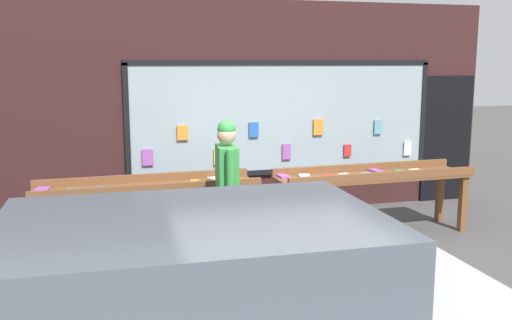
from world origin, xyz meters
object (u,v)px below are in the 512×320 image
at_px(display_table_right, 373,180).
at_px(small_dog, 270,243).
at_px(display_table_left, 148,193).
at_px(person_browsing, 227,180).

bearing_deg(display_table_right, small_dog, -155.58).
relative_size(display_table_right, small_dog, 4.69).
distance_m(display_table_left, person_browsing, 1.07).
xyz_separation_m(display_table_left, display_table_right, (3.02, 0.00, -0.01)).
relative_size(display_table_left, person_browsing, 1.61).
height_order(person_browsing, small_dog, person_browsing).
bearing_deg(person_browsing, small_dog, -104.92).
bearing_deg(display_table_left, person_browsing, -34.48).
height_order(display_table_right, person_browsing, person_browsing).
bearing_deg(display_table_left, small_dog, -29.57).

